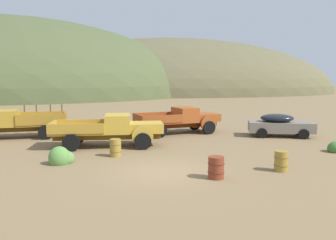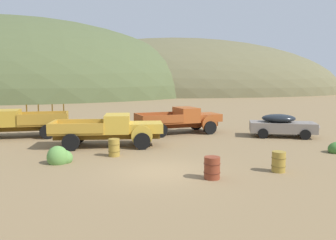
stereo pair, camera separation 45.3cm
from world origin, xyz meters
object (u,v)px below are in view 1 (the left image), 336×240
Objects in this scene: oil_drum_foreground at (216,168)px; truck_faded_yellow at (116,130)px; truck_oxide_orange at (184,120)px; car_primer_gray at (283,125)px; truck_mustard at (8,123)px; oil_drum_by_truck at (115,148)px; oil_drum_spare at (281,161)px.

truck_faded_yellow is at bearing 117.93° from oil_drum_foreground.
truck_oxide_orange is 6.92m from car_primer_gray.
oil_drum_by_truck is at bearing 130.47° from truck_mustard.
truck_mustard is at bearing 168.60° from truck_oxide_orange.
oil_drum_spare is at bearing -41.27° from truck_faded_yellow.
truck_faded_yellow is 11.51m from car_primer_gray.
oil_drum_foreground is 6.04m from oil_drum_by_truck.
oil_drum_spare is (7.03, -3.98, -0.01)m from oil_drum_by_truck.
car_primer_gray is at bearing -34.78° from truck_oxide_orange.
oil_drum_foreground is (10.97, -11.15, -0.56)m from truck_mustard.
car_primer_gray reaches higher than oil_drum_by_truck.
oil_drum_by_truck is (-0.09, -2.68, -0.55)m from truck_faded_yellow.
truck_mustard is 17.59m from oil_drum_spare.
truck_oxide_orange is 7.32× the size of oil_drum_foreground.
car_primer_gray is 5.49× the size of oil_drum_foreground.
truck_mustard is 1.38× the size of car_primer_gray.
truck_mustard reaches higher than oil_drum_foreground.
truck_faded_yellow is at bearing -152.43° from truck_oxide_orange.
truck_oxide_orange reaches higher than oil_drum_foreground.
oil_drum_by_truck is (-11.47, -4.40, -0.36)m from car_primer_gray.
truck_faded_yellow is 8.24m from oil_drum_foreground.
oil_drum_foreground is at bearing -111.41° from car_primer_gray.
car_primer_gray is 9.49m from oil_drum_spare.
truck_faded_yellow reaches higher than oil_drum_spare.
car_primer_gray is at bearing 11.12° from truck_faded_yellow.
truck_faded_yellow is (7.12, -3.90, -0.01)m from truck_mustard.
car_primer_gray is 11.73m from oil_drum_foreground.
truck_mustard is 1.03× the size of truck_oxide_orange.
oil_drum_spare is at bearing 10.99° from oil_drum_foreground.
truck_oxide_orange is at bearing 54.04° from oil_drum_by_truck.
car_primer_gray is 5.52× the size of oil_drum_spare.
truck_faded_yellow is 1.00× the size of truck_oxide_orange.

